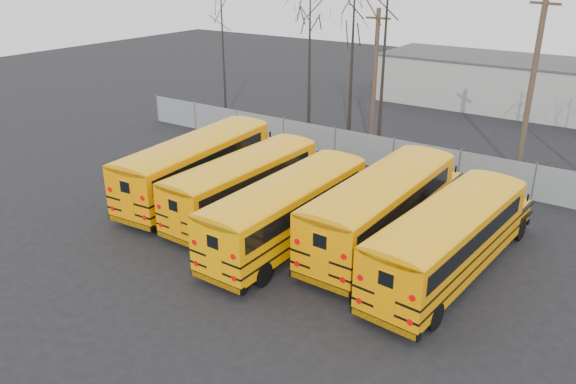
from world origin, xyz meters
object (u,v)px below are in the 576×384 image
Objects in this scene: bus_c at (291,205)px; bus_e at (451,234)px; bus_d at (384,203)px; utility_pole_left at (375,80)px; bus_a at (199,161)px; utility_pole_right at (532,84)px; bus_b at (246,179)px.

bus_e reaches higher than bus_c.
bus_d is 1.31× the size of utility_pole_left.
utility_pole_right is (13.33, 13.14, 3.37)m from bus_a.
bus_e is 14.25m from utility_pole_right.
bus_d is 13.41m from utility_pole_right.
bus_b is 0.92× the size of bus_d.
bus_a is 1.16× the size of utility_pole_right.
bus_c is (7.11, -1.88, -0.10)m from bus_a.
bus_a reaches higher than bus_e.
utility_pole_right is at bearing 55.57° from bus_b.
bus_a is at bearing -111.53° from utility_pole_right.
bus_e is at bearing 11.10° from bus_c.
bus_a is 19.02m from utility_pole_right.
bus_a is 3.48m from bus_b.
bus_d is (10.47, 0.47, -0.00)m from bus_a.
bus_c reaches higher than bus_b.
bus_b is at bearing 158.69° from bus_c.
bus_a is at bearing -109.42° from utility_pole_left.
bus_a is 13.92m from bus_e.
bus_d reaches higher than bus_c.
bus_c is at bearing -18.63° from bus_a.
bus_a reaches higher than bus_c.
bus_b is 1.21× the size of utility_pole_left.
bus_d is at bearing 8.68° from bus_b.
bus_d is at bearing -1.19° from bus_a.
bus_c is 4.11m from bus_d.
utility_pole_left is (-3.10, 14.27, 2.81)m from bus_c.
utility_pole_right is at bearing 68.54° from bus_c.
bus_d is (7.02, 0.85, 0.16)m from bus_b.
utility_pole_right is (6.22, 15.02, 3.46)m from bus_c.
utility_pole_left is at bearing 103.31° from bus_c.
bus_d is at bearing 166.58° from bus_e.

